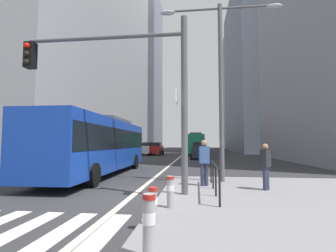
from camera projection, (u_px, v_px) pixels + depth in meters
name	position (u px, v px, depth m)	size (l,w,h in m)	color
ground_plane	(178.00, 159.00, 28.48)	(160.00, 160.00, 0.00)	#303033
median_island	(313.00, 204.00, 7.04)	(9.00, 10.00, 0.15)	gray
crosswalk_stripes	(32.00, 236.00, 4.81)	(6.75, 3.20, 0.01)	silver
lane_centre_line	(182.00, 155.00, 38.38)	(0.20, 80.00, 0.01)	beige
office_tower_left_near	(47.00, 35.00, 30.43)	(13.44, 22.79, 30.34)	#9E9EA3
office_tower_left_mid	(115.00, 60.00, 55.57)	(10.70, 22.24, 41.15)	#9E9EA3
office_tower_left_far	(140.00, 71.00, 80.08)	(12.54, 17.98, 50.69)	slate
office_tower_right_mid	(264.00, 71.00, 54.19)	(13.92, 25.90, 35.19)	slate
office_tower_right_far	(241.00, 94.00, 82.58)	(11.50, 25.59, 36.50)	gray
city_bus_blue_oncoming	(100.00, 143.00, 14.20)	(2.83, 11.71, 3.40)	#14389E
sedan_white_oncoming	(51.00, 156.00, 15.70)	(2.04, 4.30, 1.94)	silver
city_bus_red_receding	(196.00, 143.00, 39.49)	(2.74, 10.90, 3.40)	#198456
city_bus_red_distant	(196.00, 143.00, 59.08)	(2.79, 11.57, 3.40)	red
car_oncoming_mid	(156.00, 149.00, 37.82)	(2.05, 4.14, 1.94)	maroon
car_receding_near	(197.00, 146.00, 65.77)	(2.11, 4.25, 1.94)	black
car_receding_far	(199.00, 150.00, 28.50)	(2.08, 4.25, 1.94)	#232838
car_oncoming_far	(147.00, 149.00, 37.60)	(2.19, 4.14, 1.94)	silver
traffic_signal_gantry	(128.00, 77.00, 8.54)	(5.92, 0.65, 6.00)	#515156
street_lamp_post	(221.00, 66.00, 11.07)	(5.50, 0.32, 8.00)	#56565B
bollard_front	(149.00, 223.00, 3.58)	(0.20, 0.20, 0.92)	#99999E
bollard_left	(153.00, 203.00, 5.08)	(0.20, 0.20, 0.75)	#99999E
bollard_right	(170.00, 190.00, 6.40)	(0.20, 0.20, 0.81)	#99999E
pedestrian_railing	(214.00, 171.00, 8.43)	(0.06, 3.99, 0.98)	black
pedestrian_waiting	(266.00, 164.00, 8.85)	(0.43, 0.44, 1.65)	#2D334C
pedestrian_walking	(204.00, 160.00, 9.71)	(0.42, 0.32, 1.79)	#2D334C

